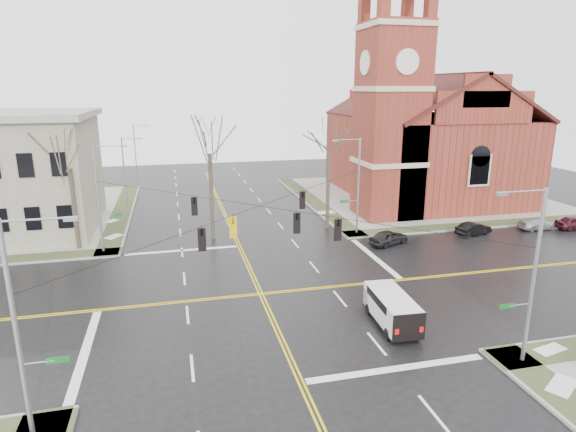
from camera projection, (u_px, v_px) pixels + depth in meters
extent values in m
plane|color=black|center=(261.00, 294.00, 32.87)|extent=(120.00, 120.00, 0.00)
cube|color=gray|center=(416.00, 196.00, 62.00)|extent=(30.00, 30.00, 0.15)
cube|color=#303C21|center=(313.00, 201.00, 58.84)|extent=(2.00, 30.00, 0.02)
cube|color=#303C21|center=(482.00, 224.00, 49.03)|extent=(30.00, 2.00, 0.02)
cube|color=#303C21|center=(121.00, 212.00, 53.73)|extent=(2.00, 30.00, 0.02)
cube|color=gold|center=(259.00, 294.00, 32.84)|extent=(0.12, 100.00, 0.01)
cube|color=gold|center=(263.00, 294.00, 32.89)|extent=(0.12, 100.00, 0.01)
cube|color=gold|center=(261.00, 295.00, 32.75)|extent=(100.00, 0.12, 0.01)
cube|color=gold|center=(261.00, 293.00, 32.98)|extent=(100.00, 0.12, 0.01)
cube|color=silver|center=(397.00, 368.00, 24.15)|extent=(9.50, 0.50, 0.01)
cube|color=silver|center=(182.00, 250.00, 41.58)|extent=(9.50, 0.50, 0.01)
cube|color=silver|center=(85.00, 351.00, 25.78)|extent=(0.50, 9.50, 0.01)
cube|color=silver|center=(374.00, 257.00, 39.95)|extent=(0.50, 9.50, 0.01)
cube|color=maroon|center=(390.00, 123.00, 50.09)|extent=(6.00, 6.00, 20.00)
cube|color=beige|center=(395.00, 26.00, 47.63)|extent=(6.30, 6.30, 0.50)
cylinder|color=silver|center=(407.00, 62.00, 45.67)|extent=(2.40, 0.15, 2.40)
cylinder|color=silver|center=(365.00, 63.00, 47.84)|extent=(0.15, 2.40, 2.40)
cube|color=maroon|center=(422.00, 157.00, 61.89)|extent=(18.00, 24.00, 10.00)
cube|color=maroon|center=(373.00, 191.00, 54.89)|extent=(2.00, 5.00, 4.40)
cylinder|color=gray|center=(358.00, 187.00, 45.07)|extent=(0.20, 0.20, 9.00)
cylinder|color=gray|center=(352.00, 201.00, 45.28)|extent=(1.20, 0.06, 0.06)
cube|color=#0F581C|center=(345.00, 201.00, 45.12)|extent=(0.90, 0.04, 0.25)
cylinder|color=gray|center=(348.00, 140.00, 43.65)|extent=(2.40, 0.08, 0.08)
cube|color=gray|center=(335.00, 141.00, 43.39)|extent=(0.50, 0.22, 0.15)
cylinder|color=gray|center=(98.00, 200.00, 39.83)|extent=(0.20, 0.20, 9.00)
cylinder|color=gray|center=(107.00, 215.00, 40.32)|extent=(1.20, 0.06, 0.06)
cube|color=#0F581C|center=(116.00, 214.00, 40.48)|extent=(0.90, 0.04, 0.25)
cylinder|color=gray|center=(108.00, 146.00, 38.96)|extent=(2.40, 0.08, 0.08)
cube|color=gray|center=(124.00, 146.00, 39.25)|extent=(0.50, 0.22, 0.15)
cylinder|color=gray|center=(534.00, 278.00, 23.49)|extent=(0.20, 0.20, 9.00)
cylinder|color=gray|center=(520.00, 305.00, 23.70)|extent=(1.20, 0.06, 0.06)
cube|color=#0F581C|center=(507.00, 306.00, 23.54)|extent=(0.90, 0.04, 0.25)
cylinder|color=gray|center=(524.00, 191.00, 22.07)|extent=(2.40, 0.08, 0.08)
cube|color=gray|center=(501.00, 194.00, 21.81)|extent=(0.50, 0.22, 0.15)
cylinder|color=gray|center=(16.00, 333.00, 18.25)|extent=(0.20, 0.20, 9.00)
cylinder|color=gray|center=(38.00, 362.00, 18.73)|extent=(1.20, 0.06, 0.06)
cube|color=#0F581C|center=(58.00, 360.00, 18.89)|extent=(0.90, 0.04, 0.25)
cylinder|color=gray|center=(35.00, 220.00, 17.38)|extent=(2.40, 0.08, 0.08)
cube|color=gray|center=(71.00, 219.00, 17.66)|extent=(0.50, 0.22, 0.15)
cylinder|color=black|center=(259.00, 206.00, 31.26)|extent=(23.02, 23.02, 0.03)
cylinder|color=black|center=(259.00, 206.00, 31.26)|extent=(23.02, 23.02, 0.03)
imported|color=black|center=(202.00, 240.00, 26.79)|extent=(0.21, 0.26, 1.30)
imported|color=black|center=(302.00, 200.00, 36.12)|extent=(0.21, 0.26, 1.30)
imported|color=gold|center=(233.00, 227.00, 29.12)|extent=(0.21, 0.26, 1.30)
imported|color=black|center=(194.00, 206.00, 34.29)|extent=(0.21, 0.26, 1.30)
imported|color=black|center=(338.00, 230.00, 28.61)|extent=(0.21, 0.26, 1.30)
imported|color=black|center=(297.00, 223.00, 30.03)|extent=(0.21, 0.26, 1.30)
cylinder|color=gray|center=(124.00, 173.00, 55.61)|extent=(0.16, 0.16, 8.00)
cylinder|color=gray|center=(130.00, 138.00, 54.83)|extent=(2.00, 0.07, 0.07)
cube|color=gray|center=(140.00, 139.00, 55.07)|extent=(0.45, 0.20, 0.13)
cylinder|color=gray|center=(135.00, 151.00, 74.38)|extent=(0.16, 0.16, 8.00)
cylinder|color=gray|center=(140.00, 125.00, 73.60)|extent=(2.00, 0.07, 0.07)
cube|color=gray|center=(147.00, 125.00, 73.84)|extent=(0.45, 0.20, 0.13)
cube|color=white|center=(392.00, 308.00, 28.34)|extent=(2.13, 4.91, 1.54)
cube|color=white|center=(380.00, 297.00, 30.30)|extent=(1.91, 0.92, 1.09)
cube|color=black|center=(378.00, 288.00, 30.47)|extent=(1.68, 0.20, 0.73)
cube|color=black|center=(391.00, 299.00, 28.38)|extent=(2.06, 3.37, 0.50)
cube|color=#B70C0A|center=(397.00, 332.00, 25.94)|extent=(0.22, 0.08, 0.31)
cube|color=#B70C0A|center=(421.00, 329.00, 26.18)|extent=(0.22, 0.08, 0.31)
cube|color=black|center=(391.00, 320.00, 28.55)|extent=(2.18, 4.96, 0.09)
cylinder|color=black|center=(369.00, 309.00, 29.90)|extent=(0.27, 0.67, 0.65)
cylinder|color=black|center=(394.00, 307.00, 30.20)|extent=(0.27, 0.67, 0.65)
cylinder|color=black|center=(388.00, 334.00, 26.88)|extent=(0.27, 0.67, 0.65)
cylinder|color=black|center=(416.00, 331.00, 27.18)|extent=(0.27, 0.67, 0.65)
imported|color=black|center=(388.00, 237.00, 43.00)|extent=(4.22, 2.96, 1.33)
imported|color=black|center=(473.00, 229.00, 45.86)|extent=(3.87, 2.15, 1.21)
imported|color=#A6A7A9|center=(537.00, 224.00, 47.65)|extent=(3.88, 1.62, 1.12)
imported|color=#3E111C|center=(576.00, 223.00, 47.59)|extent=(4.07, 1.94, 1.34)
cylinder|color=#362E22|center=(75.00, 209.00, 40.77)|extent=(0.36, 0.36, 6.96)
cylinder|color=#362E22|center=(211.00, 196.00, 44.09)|extent=(0.36, 0.36, 7.73)
cylinder|color=#362E22|center=(328.00, 191.00, 47.09)|extent=(0.36, 0.36, 7.36)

